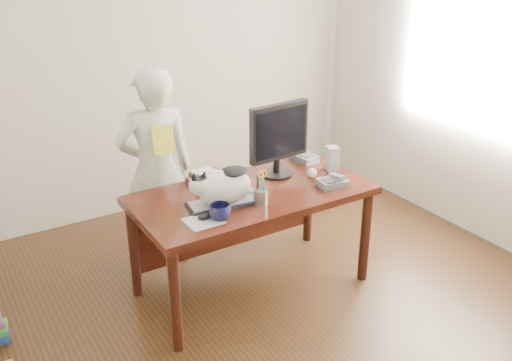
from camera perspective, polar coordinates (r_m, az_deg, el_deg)
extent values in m
plane|color=black|center=(3.79, 4.52, -14.77)|extent=(4.50, 4.50, 0.00)
plane|color=silver|center=(5.05, -10.41, 11.86)|extent=(4.00, 0.00, 4.00)
cube|color=black|center=(3.83, -0.39, -1.46)|extent=(1.60, 0.80, 0.05)
cylinder|color=black|center=(3.47, -8.08, -11.87)|extent=(0.07, 0.07, 0.70)
cylinder|color=black|center=(4.17, 10.87, -5.52)|extent=(0.07, 0.07, 0.70)
cylinder|color=black|center=(4.01, -12.11, -6.89)|extent=(0.07, 0.07, 0.70)
cylinder|color=black|center=(4.63, 5.27, -2.09)|extent=(0.07, 0.07, 0.70)
cube|color=black|center=(4.26, -2.91, -3.67)|extent=(1.45, 0.03, 0.50)
cube|color=black|center=(3.64, -3.15, -2.25)|extent=(0.50, 0.25, 0.02)
cube|color=silver|center=(3.64, -3.16, -2.05)|extent=(0.47, 0.21, 0.01)
ellipsoid|color=silver|center=(3.60, -3.19, -0.65)|extent=(0.39, 0.28, 0.22)
ellipsoid|color=silver|center=(3.51, -5.71, -0.52)|extent=(0.15, 0.14, 0.12)
ellipsoid|color=black|center=(3.49, -5.74, 0.09)|extent=(0.10, 0.10, 0.05)
cone|color=black|center=(3.46, -6.17, 0.39)|extent=(0.07, 0.06, 0.08)
cone|color=black|center=(3.48, -5.23, 0.54)|extent=(0.07, 0.07, 0.08)
ellipsoid|color=black|center=(3.58, -2.26, 0.93)|extent=(0.21, 0.18, 0.05)
cylinder|color=silver|center=(3.73, -0.90, -0.95)|extent=(0.09, 0.16, 0.05)
cylinder|color=black|center=(4.08, 2.06, 0.70)|extent=(0.24, 0.24, 0.02)
cylinder|color=black|center=(4.06, 2.07, 1.50)|extent=(0.05, 0.05, 0.10)
cube|color=black|center=(3.95, 2.31, 4.90)|extent=(0.47, 0.08, 0.40)
cube|color=black|center=(3.93, 2.57, 4.80)|extent=(0.43, 0.03, 0.33)
cylinder|color=gray|center=(3.63, 0.45, -1.63)|extent=(0.10, 0.10, 0.10)
cylinder|color=black|center=(3.59, 0.13, -0.42)|extent=(0.03, 0.04, 0.15)
cylinder|color=blue|center=(3.60, 0.76, -0.40)|extent=(0.02, 0.04, 0.15)
cylinder|color=red|center=(3.61, 0.28, -0.31)|extent=(0.01, 0.04, 0.15)
cylinder|color=#1A852A|center=(3.58, 0.48, -0.51)|extent=(0.02, 0.03, 0.15)
cylinder|color=#B8B8BD|center=(3.59, 0.61, -0.24)|extent=(0.02, 0.02, 0.11)
cylinder|color=#B8B8BD|center=(3.60, 0.70, -0.21)|extent=(0.02, 0.03, 0.11)
torus|color=orange|center=(3.56, 0.46, 0.59)|extent=(0.05, 0.02, 0.05)
torus|color=orange|center=(3.58, 0.83, 0.71)|extent=(0.05, 0.02, 0.05)
cube|color=silver|center=(3.45, -5.27, -4.06)|extent=(0.21, 0.19, 0.00)
ellipsoid|color=black|center=(3.47, -5.13, -3.55)|extent=(0.10, 0.06, 0.04)
imported|color=black|center=(3.44, -3.61, -3.18)|extent=(0.18, 0.18, 0.10)
cube|color=slate|center=(3.93, 7.65, -0.22)|extent=(0.21, 0.17, 0.05)
cube|color=#3B3B3D|center=(3.90, 7.33, 0.02)|extent=(0.09, 0.11, 0.01)
cube|color=#B8B8BD|center=(3.95, 8.15, 0.41)|extent=(0.07, 0.17, 0.06)
cube|color=#99999B|center=(4.17, 7.63, 2.19)|extent=(0.10, 0.11, 0.18)
sphere|color=white|center=(4.04, 5.61, 0.76)|extent=(0.07, 0.07, 0.07)
cube|color=#4B1419|center=(3.97, -5.02, 0.07)|extent=(0.26, 0.20, 0.04)
cube|color=#53361C|center=(3.96, -4.87, 0.55)|extent=(0.22, 0.16, 0.03)
cube|color=silver|center=(3.94, -5.19, 0.84)|extent=(0.17, 0.15, 0.02)
cube|color=slate|center=(4.34, 4.87, 2.27)|extent=(0.17, 0.20, 0.05)
cube|color=#3B3B3D|center=(4.31, 5.15, 2.51)|extent=(0.11, 0.11, 0.01)
imported|color=white|center=(4.19, -9.95, 1.00)|extent=(0.61, 0.46, 1.53)
cube|color=yellow|center=(3.94, -9.29, 4.03)|extent=(0.16, 0.11, 0.20)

